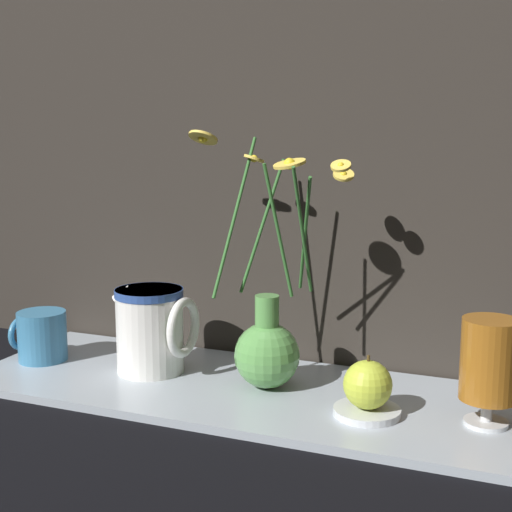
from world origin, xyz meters
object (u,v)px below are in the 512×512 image
at_px(yellow_mug, 41,336).
at_px(orange_fruit, 368,385).
at_px(vase_with_flowers, 267,343).
at_px(tea_glass, 489,362).
at_px(ceramic_pitcher, 152,327).

distance_m(yellow_mug, orange_fruit, 0.56).
distance_m(vase_with_flowers, yellow_mug, 0.40).
bearing_deg(orange_fruit, tea_glass, 9.83).
distance_m(tea_glass, orange_fruit, 0.16).
bearing_deg(vase_with_flowers, tea_glass, -4.59).
bearing_deg(ceramic_pitcher, tea_glass, -2.58).
bearing_deg(orange_fruit, yellow_mug, 176.85).
height_order(yellow_mug, tea_glass, tea_glass).
bearing_deg(orange_fruit, ceramic_pitcher, 172.19).
height_order(vase_with_flowers, ceramic_pitcher, vase_with_flowers).
bearing_deg(vase_with_flowers, orange_fruit, -17.43).
height_order(tea_glass, orange_fruit, tea_glass).
relative_size(yellow_mug, orange_fruit, 1.22).
distance_m(vase_with_flowers, orange_fruit, 0.17).
relative_size(vase_with_flowers, tea_glass, 2.68).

